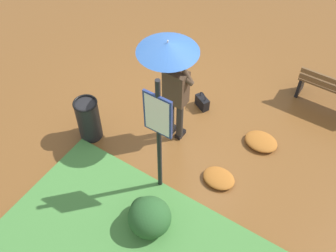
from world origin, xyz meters
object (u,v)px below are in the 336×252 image
at_px(person_with_umbrella, 171,68).
at_px(trash_bin, 88,119).
at_px(info_sign_post, 158,127).
at_px(park_bench, 336,91).
at_px(handbag, 202,102).

height_order(person_with_umbrella, trash_bin, person_with_umbrella).
relative_size(info_sign_post, park_bench, 1.64).
xyz_separation_m(person_with_umbrella, trash_bin, (1.18, 0.81, -1.13)).
distance_m(park_bench, trash_bin, 4.56).
height_order(handbag, park_bench, park_bench).
distance_m(person_with_umbrella, info_sign_post, 1.14).
relative_size(info_sign_post, handbag, 6.22).
distance_m(handbag, trash_bin, 2.17).
bearing_deg(trash_bin, info_sign_post, 171.93).
height_order(person_with_umbrella, info_sign_post, info_sign_post).
relative_size(handbag, park_bench, 0.26).
height_order(info_sign_post, trash_bin, info_sign_post).
bearing_deg(park_bench, trash_bin, 42.03).
bearing_deg(handbag, trash_bin, 52.03).
bearing_deg(person_with_umbrella, info_sign_post, 113.51).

